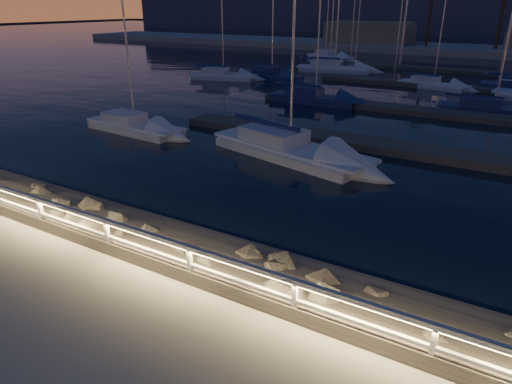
% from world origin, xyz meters
% --- Properties ---
extents(ground, '(400.00, 400.00, 0.00)m').
position_xyz_m(ground, '(0.00, 0.00, 0.00)').
color(ground, '#A29D92').
rests_on(ground, ground).
extents(harbor_water, '(400.00, 440.00, 0.60)m').
position_xyz_m(harbor_water, '(0.00, 31.22, -0.97)').
color(harbor_water, black).
rests_on(harbor_water, ground).
extents(guard_rail, '(44.11, 0.12, 1.06)m').
position_xyz_m(guard_rail, '(-0.07, -0.00, 0.77)').
color(guard_rail, silver).
rests_on(guard_rail, ground).
extents(riprap, '(41.65, 2.90, 1.40)m').
position_xyz_m(riprap, '(-1.70, 1.33, -0.18)').
color(riprap, slate).
rests_on(riprap, ground).
extents(floating_docks, '(22.00, 36.00, 0.40)m').
position_xyz_m(floating_docks, '(0.00, 32.50, -0.40)').
color(floating_docks, '#5D564D').
rests_on(floating_docks, ground).
extents(far_shore, '(160.00, 14.00, 5.20)m').
position_xyz_m(far_shore, '(-0.12, 74.05, 0.29)').
color(far_shore, '#A29D92').
rests_on(far_shore, ground).
extents(distant_hills, '(230.00, 37.50, 18.00)m').
position_xyz_m(distant_hills, '(-22.13, 133.69, 4.74)').
color(distant_hills, '#3A425A').
rests_on(distant_hills, ground).
extents(sailboat_b, '(7.15, 2.65, 11.93)m').
position_xyz_m(sailboat_b, '(-13.02, 12.01, -0.19)').
color(sailboat_b, silver).
rests_on(sailboat_b, ground).
extents(sailboat_c, '(9.51, 4.84, 15.55)m').
position_xyz_m(sailboat_c, '(-2.61, 12.51, -0.13)').
color(sailboat_c, silver).
rests_on(sailboat_c, ground).
extents(sailboat_e, '(7.26, 3.71, 11.98)m').
position_xyz_m(sailboat_e, '(-20.19, 32.06, -0.17)').
color(sailboat_e, silver).
rests_on(sailboat_e, ground).
extents(sailboat_f, '(7.47, 2.33, 12.66)m').
position_xyz_m(sailboat_f, '(-7.06, 25.86, -0.17)').
color(sailboat_f, navy).
rests_on(sailboat_f, ground).
extents(sailboat_h, '(7.81, 3.00, 12.90)m').
position_xyz_m(sailboat_h, '(5.57, 28.64, -0.21)').
color(sailboat_h, navy).
rests_on(sailboat_h, ground).
extents(sailboat_i, '(7.71, 4.31, 12.75)m').
position_xyz_m(sailboat_i, '(-15.94, 34.90, -0.15)').
color(sailboat_i, navy).
rests_on(sailboat_i, ground).
extents(sailboat_j, '(6.76, 3.36, 11.10)m').
position_xyz_m(sailboat_j, '(-0.31, 37.77, -0.21)').
color(sailboat_j, silver).
rests_on(sailboat_j, ground).
extents(sailboat_m, '(7.63, 4.61, 12.67)m').
position_xyz_m(sailboat_m, '(-17.64, 55.07, -0.15)').
color(sailboat_m, silver).
rests_on(sailboat_m, ground).
extents(sailboat_n, '(8.95, 4.23, 14.71)m').
position_xyz_m(sailboat_n, '(-12.40, 43.28, -0.13)').
color(sailboat_n, silver).
rests_on(sailboat_n, ground).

